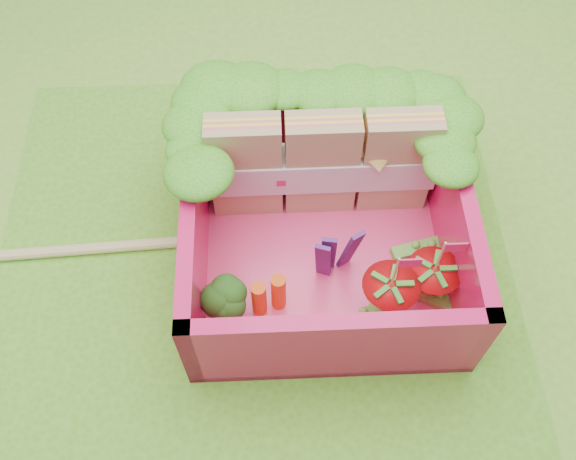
% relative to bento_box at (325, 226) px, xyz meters
% --- Properties ---
extents(ground, '(14.00, 14.00, 0.00)m').
position_rel_bento_box_xyz_m(ground, '(-0.35, -0.06, -0.31)').
color(ground, '#6DB031').
rests_on(ground, ground).
extents(placemat, '(2.60, 2.60, 0.03)m').
position_rel_bento_box_xyz_m(placemat, '(-0.35, -0.06, -0.29)').
color(placemat, '#61A525').
rests_on(placemat, ground).
extents(bento_floor, '(1.30, 1.30, 0.05)m').
position_rel_bento_box_xyz_m(bento_floor, '(0.00, 0.00, -0.25)').
color(bento_floor, '#FF417F').
rests_on(bento_floor, placemat).
extents(bento_box, '(1.30, 1.30, 0.55)m').
position_rel_bento_box_xyz_m(bento_box, '(0.00, 0.00, 0.00)').
color(bento_box, '#DE1254').
rests_on(bento_box, placemat).
extents(lettuce_ruffle, '(1.43, 0.77, 0.11)m').
position_rel_bento_box_xyz_m(lettuce_ruffle, '(-0.00, 0.46, 0.33)').
color(lettuce_ruffle, '#1D8217').
rests_on(lettuce_ruffle, bento_box).
extents(sandwich_stack, '(1.13, 0.18, 0.62)m').
position_rel_bento_box_xyz_m(sandwich_stack, '(0.01, 0.31, 0.08)').
color(sandwich_stack, tan).
rests_on(sandwich_stack, bento_floor).
extents(broccoli, '(0.33, 0.33, 0.25)m').
position_rel_bento_box_xyz_m(broccoli, '(-0.48, -0.31, -0.05)').
color(broccoli, '#5DA14E').
rests_on(broccoli, bento_floor).
extents(carrot_sticks, '(0.16, 0.10, 0.25)m').
position_rel_bento_box_xyz_m(carrot_sticks, '(-0.28, -0.31, -0.10)').
color(carrot_sticks, '#E35D13').
rests_on(carrot_sticks, bento_floor).
extents(purple_wedges, '(0.20, 0.10, 0.38)m').
position_rel_bento_box_xyz_m(purple_wedges, '(0.04, -0.14, -0.04)').
color(purple_wedges, '#461B5F').
rests_on(purple_wedges, bento_floor).
extents(strawberry_left, '(0.26, 0.26, 0.50)m').
position_rel_bento_box_xyz_m(strawberry_left, '(0.27, -0.35, -0.09)').
color(strawberry_left, red).
rests_on(strawberry_left, bento_floor).
extents(strawberry_right, '(0.25, 0.25, 0.49)m').
position_rel_bento_box_xyz_m(strawberry_right, '(0.48, -0.27, -0.09)').
color(strawberry_right, red).
rests_on(strawberry_right, bento_floor).
extents(snap_peas, '(0.59, 0.57, 0.05)m').
position_rel_bento_box_xyz_m(snap_peas, '(0.40, -0.23, -0.20)').
color(snap_peas, '#62A533').
rests_on(snap_peas, bento_floor).
extents(chopsticks, '(2.08, 0.17, 0.05)m').
position_rel_bento_box_xyz_m(chopsticks, '(-1.47, 0.06, -0.25)').
color(chopsticks, '#D4B874').
rests_on(chopsticks, placemat).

